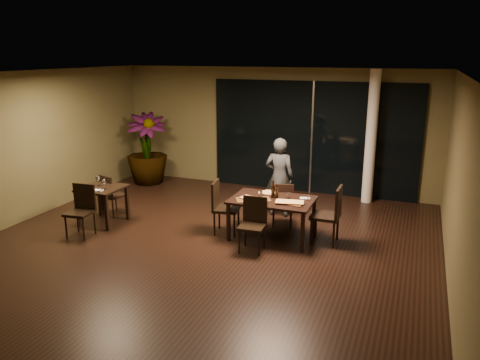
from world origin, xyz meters
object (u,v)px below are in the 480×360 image
(potted_plant, at_px, (147,149))
(bottle_a, at_px, (273,190))
(bottle_c, at_px, (273,189))
(diner, at_px, (279,177))
(chair_main_left, at_px, (222,204))
(chair_main_near, at_px, (253,221))
(bottle_b, at_px, (277,191))
(side_table, at_px, (102,193))
(chair_side_near, at_px, (82,207))
(chair_main_far, at_px, (283,202))
(chair_side_far, at_px, (110,193))
(main_table, at_px, (272,203))
(chair_main_right, at_px, (331,212))

(potted_plant, height_order, bottle_a, potted_plant)
(bottle_c, bearing_deg, diner, 100.78)
(chair_main_left, bearing_deg, chair_main_near, -132.14)
(bottle_a, distance_m, bottle_b, 0.09)
(side_table, relative_size, chair_side_near, 0.82)
(chair_side_near, height_order, diner, diner)
(chair_main_far, height_order, chair_side_far, chair_main_far)
(chair_main_near, bearing_deg, chair_main_far, 78.39)
(diner, height_order, potted_plant, potted_plant)
(bottle_a, xyz_separation_m, bottle_c, (-0.00, 0.01, 0.01))
(bottle_a, relative_size, bottle_c, 0.95)
(side_table, xyz_separation_m, diner, (3.17, 1.72, 0.21))
(main_table, bearing_deg, chair_main_far, 87.23)
(chair_main_far, height_order, chair_side_near, chair_side_near)
(chair_main_left, height_order, chair_main_right, chair_main_right)
(bottle_c, bearing_deg, chair_side_near, -159.36)
(bottle_b, bearing_deg, chair_main_far, 93.93)
(bottle_b, bearing_deg, chair_main_left, -170.48)
(potted_plant, bearing_deg, bottle_b, -29.13)
(main_table, bearing_deg, chair_main_left, -173.06)
(chair_main_left, distance_m, bottle_c, 1.03)
(chair_main_far, bearing_deg, bottle_a, 69.24)
(side_table, distance_m, chair_main_right, 4.50)
(chair_main_right, bearing_deg, bottle_a, -88.53)
(chair_main_far, xyz_separation_m, chair_main_right, (1.03, -0.48, 0.09))
(chair_main_near, xyz_separation_m, chair_side_near, (-3.22, -0.53, 0.02))
(side_table, bearing_deg, chair_side_far, 106.81)
(chair_side_near, bearing_deg, main_table, 13.24)
(side_table, bearing_deg, bottle_b, 9.10)
(side_table, bearing_deg, chair_main_right, 7.79)
(chair_side_near, xyz_separation_m, bottle_a, (3.35, 1.25, 0.36))
(main_table, relative_size, bottle_b, 5.56)
(side_table, distance_m, bottle_a, 3.45)
(side_table, distance_m, chair_main_far, 3.60)
(chair_main_right, height_order, bottle_c, bottle_c)
(chair_main_far, relative_size, bottle_c, 2.82)
(chair_main_left, xyz_separation_m, potted_plant, (-3.22, 2.54, 0.35))
(chair_main_far, bearing_deg, diner, -83.31)
(diner, bearing_deg, main_table, 99.36)
(chair_main_near, height_order, diner, diner)
(chair_main_near, relative_size, bottle_b, 3.47)
(bottle_b, bearing_deg, main_table, -139.94)
(chair_side_near, bearing_deg, bottle_b, 13.72)
(chair_side_near, bearing_deg, chair_main_right, 10.20)
(chair_main_left, relative_size, potted_plant, 0.55)
(chair_main_far, xyz_separation_m, bottle_a, (-0.04, -0.51, 0.40))
(main_table, xyz_separation_m, bottle_a, (-0.02, 0.08, 0.23))
(side_table, xyz_separation_m, potted_plant, (-0.78, 2.92, 0.30))
(potted_plant, bearing_deg, chair_main_right, -23.80)
(chair_side_near, bearing_deg, chair_main_far, 21.52)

